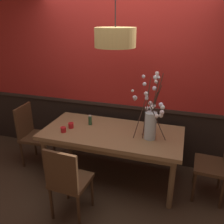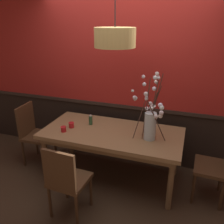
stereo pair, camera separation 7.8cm
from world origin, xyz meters
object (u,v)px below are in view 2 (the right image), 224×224
object	(u,v)px
candle_holder_nearer_center	(63,129)
candle_holder_nearer_edge	(71,125)
chair_head_east_end	(218,163)
vase_with_blossoms	(150,120)
chair_far_side_right	(143,123)
chair_near_side_left	(66,179)
chair_head_west_end	(33,131)
dining_table	(112,137)
pendant_lamp	(115,38)
condiment_bottle	(91,120)

from	to	relation	value
candle_holder_nearer_center	candle_holder_nearer_edge	distance (m)	0.16
chair_head_east_end	vase_with_blossoms	world-z (taller)	vase_with_blossoms
chair_far_side_right	candle_holder_nearer_edge	distance (m)	1.26
chair_near_side_left	chair_head_west_end	bearing A→B (deg)	140.76
dining_table	vase_with_blossoms	bearing A→B (deg)	-4.03
chair_head_east_end	chair_far_side_right	world-z (taller)	chair_far_side_right
pendant_lamp	chair_head_east_end	bearing A→B (deg)	4.13
vase_with_blossoms	condiment_bottle	size ratio (longest dim) A/B	5.77
candle_holder_nearer_center	pendant_lamp	world-z (taller)	pendant_lamp
chair_near_side_left	chair_far_side_right	distance (m)	1.77
candle_holder_nearer_edge	pendant_lamp	size ratio (longest dim) A/B	0.09
chair_far_side_right	condiment_bottle	size ratio (longest dim) A/B	6.67
chair_far_side_right	chair_near_side_left	bearing A→B (deg)	-106.75
candle_holder_nearer_center	vase_with_blossoms	bearing A→B (deg)	9.17
chair_head_west_end	candle_holder_nearer_edge	bearing A→B (deg)	-6.56
chair_near_side_left	pendant_lamp	distance (m)	1.68
chair_far_side_right	pendant_lamp	distance (m)	1.72
vase_with_blossoms	dining_table	bearing A→B (deg)	175.97
vase_with_blossoms	chair_far_side_right	bearing A→B (deg)	105.95
chair_far_side_right	candle_holder_nearer_edge	bearing A→B (deg)	-132.86
condiment_bottle	pendant_lamp	world-z (taller)	pendant_lamp
chair_near_side_left	chair_far_side_right	world-z (taller)	chair_far_side_right
chair_head_east_end	condiment_bottle	world-z (taller)	chair_head_east_end
chair_near_side_left	dining_table	bearing A→B (deg)	73.92
chair_near_side_left	candle_holder_nearer_center	size ratio (longest dim) A/B	12.16
condiment_bottle	chair_head_east_end	bearing A→B (deg)	-3.62
condiment_bottle	pendant_lamp	bearing A→B (deg)	-25.18
chair_far_side_right	chair_head_east_end	bearing A→B (deg)	-37.11
candle_holder_nearer_center	chair_far_side_right	bearing A→B (deg)	50.23
chair_near_side_left	candle_holder_nearer_edge	bearing A→B (deg)	113.03
chair_head_west_end	chair_far_side_right	bearing A→B (deg)	27.66
chair_far_side_right	condiment_bottle	world-z (taller)	chair_far_side_right
condiment_bottle	pendant_lamp	distance (m)	1.25
chair_near_side_left	condiment_bottle	size ratio (longest dim) A/B	6.32
chair_head_west_end	vase_with_blossoms	world-z (taller)	vase_with_blossoms
vase_with_blossoms	chair_near_side_left	bearing A→B (deg)	-132.94
vase_with_blossoms	condiment_bottle	distance (m)	0.91
chair_head_west_end	dining_table	bearing A→B (deg)	-0.69
chair_near_side_left	vase_with_blossoms	world-z (taller)	vase_with_blossoms
chair_far_side_right	condiment_bottle	xyz separation A→B (m)	(-0.63, -0.72, 0.27)
chair_head_east_end	chair_far_side_right	bearing A→B (deg)	142.89
chair_head_east_end	vase_with_blossoms	bearing A→B (deg)	-177.01
dining_table	condiment_bottle	xyz separation A→B (m)	(-0.37, 0.12, 0.15)
pendant_lamp	chair_head_west_end	bearing A→B (deg)	175.79
chair_near_side_left	candle_holder_nearer_edge	world-z (taller)	chair_near_side_left
dining_table	pendant_lamp	xyz separation A→B (m)	(0.07, -0.09, 1.31)
candle_holder_nearer_edge	pendant_lamp	distance (m)	1.35
candle_holder_nearer_center	dining_table	bearing A→B (deg)	19.51
vase_with_blossoms	candle_holder_nearer_edge	bearing A→B (deg)	-178.33
chair_head_west_end	vase_with_blossoms	distance (m)	1.89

